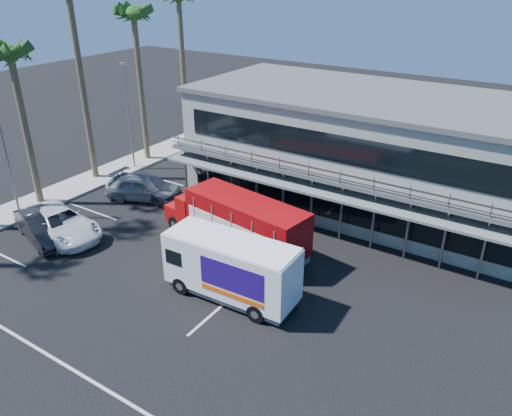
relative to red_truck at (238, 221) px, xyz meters
The scene contains 14 objects.
ground 5.56m from the red_truck, 86.05° to the right, with size 120.00×120.00×0.00m, color black.
building 10.41m from the red_truck, 70.81° to the left, with size 22.40×12.00×7.30m.
curb_strip 14.75m from the red_truck, behind, with size 3.00×32.00×0.16m, color #A5A399.
palm_c 16.50m from the red_truck, behind, with size 2.80×2.80×10.75m.
palm_e 18.53m from the red_truck, 151.67° to the left, with size 2.80×2.80×12.25m.
palm_f 22.07m from the red_truck, 138.08° to the left, with size 2.80×2.80×13.25m.
light_pole_near 14.74m from the red_truck, 162.85° to the right, with size 0.50×0.25×8.09m.
light_pole_far 15.23m from the red_truck, 157.51° to the left, with size 0.50×0.25×8.09m.
red_truck is the anchor object (origin of this frame).
white_van 4.59m from the red_truck, 59.11° to the right, with size 6.49×2.44×3.13m.
parked_car_b 11.40m from the red_truck, 152.50° to the right, with size 1.73×4.95×1.63m, color black.
parked_car_c 10.61m from the red_truck, 154.99° to the right, with size 2.78×6.03×1.68m, color white.
parked_car_d 9.48m from the red_truck, 165.70° to the left, with size 2.16×5.30×1.54m, color #303441.
parked_car_e 9.38m from the red_truck, 168.08° to the left, with size 1.99×4.94×1.68m, color gray.
Camera 1 is at (13.63, -14.58, 14.39)m, focal length 35.00 mm.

